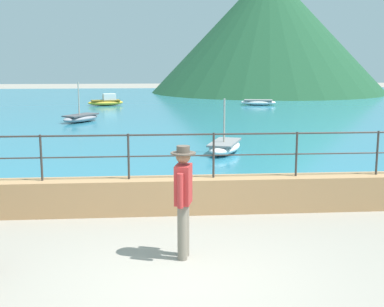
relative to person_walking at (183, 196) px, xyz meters
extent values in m
plane|color=gray|center=(-0.08, -0.79, -0.98)|extent=(120.00, 120.00, 0.00)
cube|color=tan|center=(-0.08, 2.41, -0.63)|extent=(20.00, 0.56, 0.70)
cylinder|color=#383330|center=(-2.59, 2.41, 0.17)|extent=(0.04, 0.04, 0.90)
cylinder|color=#383330|center=(-0.92, 2.41, 0.17)|extent=(0.04, 0.04, 0.90)
cylinder|color=#383330|center=(0.76, 2.41, 0.17)|extent=(0.04, 0.04, 0.90)
cylinder|color=#383330|center=(2.43, 2.41, 0.17)|extent=(0.04, 0.04, 0.90)
cylinder|color=#383330|center=(4.10, 2.41, 0.17)|extent=(0.04, 0.04, 0.90)
cylinder|color=#383330|center=(-0.08, 2.41, 0.59)|extent=(18.40, 0.04, 0.04)
cylinder|color=#383330|center=(-0.08, 2.41, 0.17)|extent=(18.40, 0.03, 0.03)
cube|color=teal|center=(-0.08, 25.05, -0.95)|extent=(64.00, 44.32, 0.06)
cone|color=#1E4C2D|center=(10.28, 39.85, 4.57)|extent=(21.28, 21.28, 11.09)
cylinder|color=slate|center=(-0.02, -0.09, -0.55)|extent=(0.15, 0.15, 0.86)
cylinder|color=slate|center=(0.02, 0.09, -0.55)|extent=(0.15, 0.15, 0.86)
cube|color=#B22D2D|center=(0.00, 0.00, 0.18)|extent=(0.30, 0.40, 0.60)
cylinder|color=#B22D2D|center=(-0.06, -0.23, 0.14)|extent=(0.09, 0.09, 0.52)
cylinder|color=#B22D2D|center=(0.06, 0.23, 0.14)|extent=(0.09, 0.09, 0.52)
sphere|color=#9E7051|center=(0.00, 0.00, 0.61)|extent=(0.22, 0.22, 0.22)
cylinder|color=#4C4238|center=(0.00, 0.00, 0.66)|extent=(0.38, 0.38, 0.02)
cylinder|color=#4C4238|center=(0.00, 0.00, 0.72)|extent=(0.20, 0.20, 0.10)
ellipsoid|color=gold|center=(-3.38, 26.61, -0.74)|extent=(2.45, 1.43, 0.36)
cube|color=brown|center=(-3.38, 26.61, -0.59)|extent=(1.97, 1.19, 0.06)
cube|color=silver|center=(-3.14, 26.67, -0.36)|extent=(0.93, 0.80, 0.40)
ellipsoid|color=white|center=(1.89, 8.72, -0.74)|extent=(1.64, 2.47, 0.36)
cube|color=gray|center=(1.89, 8.72, -0.59)|extent=(1.35, 1.99, 0.06)
cylinder|color=#B2A899|center=(1.86, 8.62, 0.14)|extent=(0.06, 0.06, 1.39)
ellipsoid|color=gray|center=(-3.82, 17.54, -0.74)|extent=(1.99, 2.43, 0.36)
cube|color=#4D4D51|center=(-3.82, 17.54, -0.59)|extent=(1.63, 1.96, 0.06)
cylinder|color=#B2A899|center=(-3.87, 17.46, 0.22)|extent=(0.06, 0.06, 1.55)
ellipsoid|color=white|center=(6.62, 26.03, -0.74)|extent=(2.43, 1.33, 0.36)
cube|color=gray|center=(6.62, 26.03, -0.59)|extent=(1.95, 1.11, 0.06)
camera|label=1|loc=(-0.48, -7.57, 2.03)|focal=48.41mm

